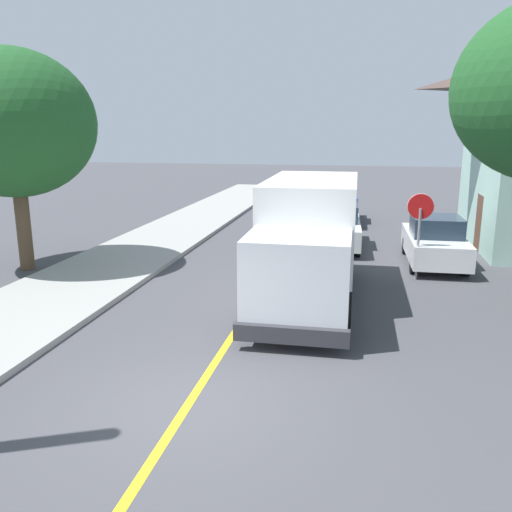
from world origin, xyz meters
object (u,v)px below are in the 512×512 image
object	(u,v)px
parked_car_near	(336,227)
street_tree_near	(13,124)
parked_van_across	(435,242)
parked_car_mid	(339,206)
stop_sign	(420,220)
box_truck	(309,235)

from	to	relation	value
parked_car_near	street_tree_near	distance (m)	11.88
parked_car_near	street_tree_near	size ratio (longest dim) A/B	0.64
parked_car_near	parked_van_across	bearing A→B (deg)	-31.37
parked_car_mid	stop_sign	bearing A→B (deg)	-73.88
box_truck	street_tree_near	world-z (taller)	street_tree_near
street_tree_near	stop_sign	bearing A→B (deg)	6.21
box_truck	parked_car_mid	distance (m)	12.42
parked_van_across	street_tree_near	xyz separation A→B (m)	(-13.26, -3.34, 3.88)
parked_van_across	stop_sign	distance (m)	2.36
parked_van_across	street_tree_near	world-z (taller)	street_tree_near
parked_car_mid	street_tree_near	bearing A→B (deg)	-130.87
stop_sign	street_tree_near	world-z (taller)	street_tree_near
box_truck	stop_sign	size ratio (longest dim) A/B	2.72
box_truck	stop_sign	xyz separation A→B (m)	(3.09, 2.55, 0.09)
box_truck	street_tree_near	size ratio (longest dim) A/B	1.03
box_truck	parked_car_near	bearing A→B (deg)	86.50
parked_car_near	parked_car_mid	distance (m)	5.76
box_truck	parked_car_mid	xyz separation A→B (m)	(0.25, 12.37, -0.97)
parked_car_near	parked_van_across	world-z (taller)	same
street_tree_near	parked_car_near	bearing A→B (deg)	28.88
parked_car_near	parked_van_across	size ratio (longest dim) A/B	1.01
stop_sign	box_truck	bearing A→B (deg)	-140.39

